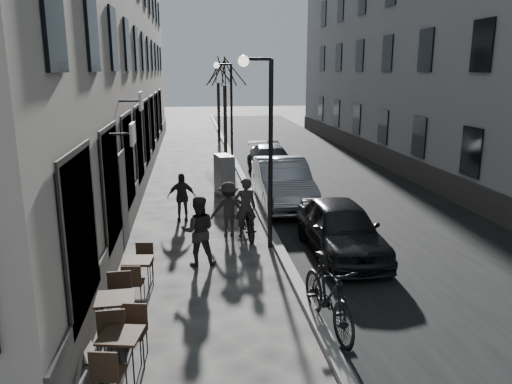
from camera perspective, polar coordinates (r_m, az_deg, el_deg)
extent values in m
plane|color=#33312F|center=(8.54, 8.47, -20.09)|extent=(120.00, 120.00, 0.00)
cube|color=black|center=(24.02, 6.87, 2.33)|extent=(7.30, 60.00, 0.00)
cube|color=gray|center=(23.37, -1.83, 2.25)|extent=(0.25, 60.00, 0.12)
cylinder|color=black|center=(13.15, 1.68, 3.99)|extent=(0.12, 0.12, 5.00)
cylinder|color=black|center=(12.90, 0.17, 14.96)|extent=(0.70, 0.08, 0.08)
sphere|color=#FFF2CC|center=(12.86, -1.43, 14.73)|extent=(0.28, 0.28, 0.28)
cylinder|color=black|center=(24.97, -2.81, 8.64)|extent=(0.12, 0.12, 5.00)
cylinder|color=black|center=(24.85, -3.71, 14.38)|extent=(0.70, 0.08, 0.08)
sphere|color=#FFF2CC|center=(24.82, -4.54, 14.25)|extent=(0.28, 0.28, 0.28)
cylinder|color=black|center=(27.99, -3.53, 8.06)|extent=(0.20, 0.20, 3.90)
cylinder|color=black|center=(33.96, -4.28, 9.06)|extent=(0.20, 0.20, 3.90)
cube|color=black|center=(8.30, -15.22, -15.51)|extent=(0.73, 0.73, 0.04)
cylinder|color=black|center=(8.36, -17.44, -18.47)|extent=(0.02, 0.02, 0.73)
cylinder|color=black|center=(8.20, -13.83, -18.90)|extent=(0.02, 0.02, 0.73)
cylinder|color=black|center=(8.78, -16.19, -16.71)|extent=(0.02, 0.02, 0.73)
cylinder|color=black|center=(8.63, -12.76, -17.07)|extent=(0.02, 0.02, 0.73)
cube|color=black|center=(9.36, -15.77, -11.62)|extent=(0.70, 0.70, 0.04)
cylinder|color=black|center=(9.33, -17.54, -14.69)|extent=(0.03, 0.03, 0.78)
cylinder|color=black|center=(9.27, -13.96, -14.63)|extent=(0.03, 0.03, 0.78)
cylinder|color=black|center=(9.83, -17.14, -13.13)|extent=(0.03, 0.03, 0.78)
cylinder|color=black|center=(9.77, -13.76, -13.07)|extent=(0.03, 0.03, 0.78)
cube|color=black|center=(11.23, -13.32, -7.61)|extent=(0.66, 0.66, 0.04)
cylinder|color=black|center=(11.20, -14.75, -9.78)|extent=(0.02, 0.02, 0.69)
cylinder|color=black|center=(11.09, -12.19, -9.86)|extent=(0.02, 0.02, 0.69)
cylinder|color=black|center=(11.65, -14.19, -8.81)|extent=(0.02, 0.02, 0.69)
cylinder|color=black|center=(11.55, -11.74, -8.87)|extent=(0.02, 0.02, 0.69)
cube|color=black|center=(9.39, -18.75, -17.17)|extent=(0.34, 0.65, 0.04)
cube|color=beige|center=(9.15, -19.54, -14.20)|extent=(0.30, 0.65, 1.07)
cube|color=slate|center=(19.45, -3.64, 2.00)|extent=(0.78, 1.13, 1.54)
imported|color=black|center=(14.48, -1.20, -3.08)|extent=(0.90, 2.09, 1.07)
imported|color=#2A2825|center=(14.39, -1.21, -1.79)|extent=(0.67, 0.48, 1.74)
imported|color=black|center=(12.40, -6.60, -4.44)|extent=(0.87, 0.68, 1.76)
imported|color=#262321|center=(14.50, -3.14, -1.97)|extent=(1.05, 0.62, 1.61)
imported|color=black|center=(16.15, -8.50, -0.57)|extent=(0.93, 0.43, 1.55)
imported|color=black|center=(13.24, 9.67, -4.08)|extent=(1.72, 4.24, 1.44)
imported|color=gray|center=(17.85, 3.04, 1.10)|extent=(1.83, 5.00, 1.64)
imported|color=#32363C|center=(23.03, 1.76, 3.59)|extent=(1.93, 4.57, 1.31)
imported|color=black|center=(9.51, 8.23, -11.56)|extent=(0.93, 2.36, 1.38)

